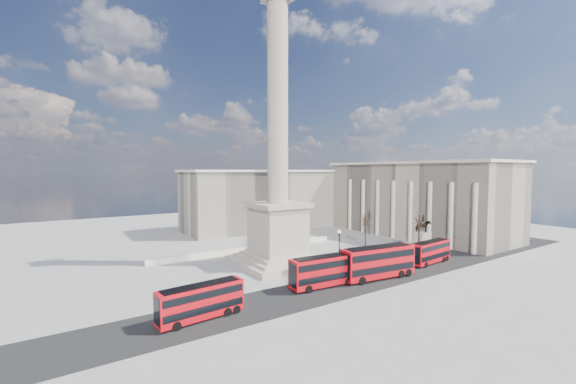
{
  "coord_description": "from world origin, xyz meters",
  "views": [
    {
      "loc": [
        -32.2,
        -47.08,
        16.4
      ],
      "look_at": [
        0.54,
        2.56,
        12.78
      ],
      "focal_mm": 22.0,
      "sensor_mm": 36.0,
      "label": 1
    }
  ],
  "objects_px": {
    "equestrian_statue": "(423,239)",
    "pedestrian_crossing": "(328,265)",
    "pedestrian_standing": "(395,255)",
    "pedestrian_walking": "(421,253)",
    "red_bus_c": "(379,262)",
    "red_bus_d": "(431,252)",
    "nelsons_column": "(278,191)",
    "victorian_lamp": "(339,247)",
    "red_bus_b": "(326,270)",
    "red_bus_a": "(202,301)"
  },
  "relations": [
    {
      "from": "equestrian_statue",
      "to": "pedestrian_crossing",
      "type": "relative_size",
      "value": 3.97
    },
    {
      "from": "pedestrian_standing",
      "to": "pedestrian_walking",
      "type": "bearing_deg",
      "value": 133.71
    },
    {
      "from": "red_bus_c",
      "to": "red_bus_d",
      "type": "bearing_deg",
      "value": 11.61
    },
    {
      "from": "red_bus_c",
      "to": "pedestrian_crossing",
      "type": "distance_m",
      "value": 8.43
    },
    {
      "from": "nelsons_column",
      "to": "victorian_lamp",
      "type": "relative_size",
      "value": 7.33
    },
    {
      "from": "red_bus_c",
      "to": "equestrian_statue",
      "type": "distance_m",
      "value": 22.41
    },
    {
      "from": "pedestrian_standing",
      "to": "red_bus_b",
      "type": "bearing_deg",
      "value": -5.79
    },
    {
      "from": "equestrian_statue",
      "to": "pedestrian_crossing",
      "type": "bearing_deg",
      "value": -179.75
    },
    {
      "from": "red_bus_b",
      "to": "red_bus_a",
      "type": "bearing_deg",
      "value": -172.49
    },
    {
      "from": "pedestrian_walking",
      "to": "pedestrian_crossing",
      "type": "xyz_separation_m",
      "value": [
        -19.84,
        3.17,
        -0.01
      ]
    },
    {
      "from": "red_bus_b",
      "to": "equestrian_statue",
      "type": "bearing_deg",
      "value": 15.38
    },
    {
      "from": "pedestrian_standing",
      "to": "red_bus_d",
      "type": "bearing_deg",
      "value": 99.59
    },
    {
      "from": "equestrian_statue",
      "to": "pedestrian_walking",
      "type": "height_order",
      "value": "equestrian_statue"
    },
    {
      "from": "pedestrian_walking",
      "to": "red_bus_d",
      "type": "bearing_deg",
      "value": -113.93
    },
    {
      "from": "red_bus_b",
      "to": "pedestrian_standing",
      "type": "bearing_deg",
      "value": 17.67
    },
    {
      "from": "equestrian_statue",
      "to": "pedestrian_standing",
      "type": "xyz_separation_m",
      "value": [
        -9.51,
        -1.0,
        -1.79
      ]
    },
    {
      "from": "red_bus_c",
      "to": "red_bus_d",
      "type": "relative_size",
      "value": 1.26
    },
    {
      "from": "pedestrian_walking",
      "to": "red_bus_c",
      "type": "bearing_deg",
      "value": -162.8
    },
    {
      "from": "red_bus_d",
      "to": "equestrian_statue",
      "type": "distance_m",
      "value": 9.15
    },
    {
      "from": "nelsons_column",
      "to": "red_bus_c",
      "type": "distance_m",
      "value": 20.51
    },
    {
      "from": "victorian_lamp",
      "to": "red_bus_a",
      "type": "bearing_deg",
      "value": -167.29
    },
    {
      "from": "red_bus_b",
      "to": "equestrian_statue",
      "type": "height_order",
      "value": "equestrian_statue"
    },
    {
      "from": "red_bus_a",
      "to": "red_bus_c",
      "type": "bearing_deg",
      "value": -6.31
    },
    {
      "from": "red_bus_d",
      "to": "equestrian_statue",
      "type": "relative_size",
      "value": 1.31
    },
    {
      "from": "pedestrian_walking",
      "to": "pedestrian_standing",
      "type": "relative_size",
      "value": 1.21
    },
    {
      "from": "pedestrian_walking",
      "to": "red_bus_b",
      "type": "bearing_deg",
      "value": -171.43
    },
    {
      "from": "red_bus_a",
      "to": "red_bus_b",
      "type": "bearing_deg",
      "value": -1.99
    },
    {
      "from": "red_bus_c",
      "to": "victorian_lamp",
      "type": "height_order",
      "value": "victorian_lamp"
    },
    {
      "from": "red_bus_d",
      "to": "victorian_lamp",
      "type": "xyz_separation_m",
      "value": [
        -16.96,
        5.06,
        1.94
      ]
    },
    {
      "from": "red_bus_b",
      "to": "red_bus_c",
      "type": "height_order",
      "value": "red_bus_c"
    },
    {
      "from": "victorian_lamp",
      "to": "equestrian_statue",
      "type": "distance_m",
      "value": 23.62
    },
    {
      "from": "red_bus_c",
      "to": "pedestrian_crossing",
      "type": "bearing_deg",
      "value": 124.29
    },
    {
      "from": "pedestrian_walking",
      "to": "pedestrian_standing",
      "type": "bearing_deg",
      "value": 155.48
    },
    {
      "from": "pedestrian_standing",
      "to": "pedestrian_crossing",
      "type": "relative_size",
      "value": 0.84
    },
    {
      "from": "red_bus_c",
      "to": "victorian_lamp",
      "type": "relative_size",
      "value": 1.83
    },
    {
      "from": "red_bus_c",
      "to": "pedestrian_standing",
      "type": "relative_size",
      "value": 7.78
    },
    {
      "from": "red_bus_a",
      "to": "red_bus_b",
      "type": "relative_size",
      "value": 0.89
    },
    {
      "from": "nelsons_column",
      "to": "pedestrian_walking",
      "type": "xyz_separation_m",
      "value": [
        24.32,
        -11.5,
        -11.95
      ]
    },
    {
      "from": "equestrian_statue",
      "to": "pedestrian_walking",
      "type": "bearing_deg",
      "value": -147.04
    },
    {
      "from": "pedestrian_crossing",
      "to": "pedestrian_standing",
      "type": "bearing_deg",
      "value": -136.2
    },
    {
      "from": "pedestrian_standing",
      "to": "pedestrian_crossing",
      "type": "distance_m",
      "value": 15.41
    },
    {
      "from": "red_bus_b",
      "to": "pedestrian_walking",
      "type": "height_order",
      "value": "red_bus_b"
    },
    {
      "from": "nelsons_column",
      "to": "red_bus_a",
      "type": "xyz_separation_m",
      "value": [
        -19.24,
        -15.15,
        -10.87
      ]
    },
    {
      "from": "red_bus_a",
      "to": "pedestrian_standing",
      "type": "relative_size",
      "value": 6.12
    },
    {
      "from": "victorian_lamp",
      "to": "pedestrian_walking",
      "type": "height_order",
      "value": "victorian_lamp"
    },
    {
      "from": "nelsons_column",
      "to": "red_bus_a",
      "type": "relative_size",
      "value": 5.1
    },
    {
      "from": "red_bus_c",
      "to": "red_bus_a",
      "type": "bearing_deg",
      "value": -173.96
    },
    {
      "from": "red_bus_c",
      "to": "pedestrian_standing",
      "type": "bearing_deg",
      "value": 36.24
    },
    {
      "from": "victorian_lamp",
      "to": "pedestrian_standing",
      "type": "relative_size",
      "value": 4.26
    },
    {
      "from": "nelsons_column",
      "to": "red_bus_b",
      "type": "height_order",
      "value": "nelsons_column"
    }
  ]
}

